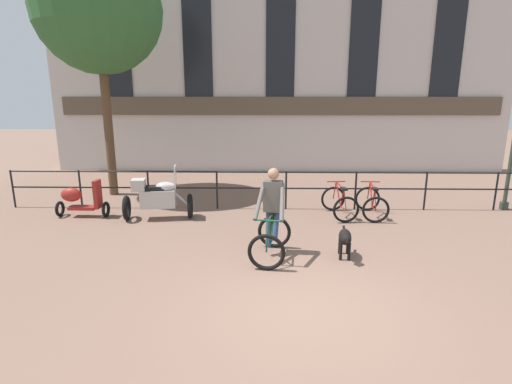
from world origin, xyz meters
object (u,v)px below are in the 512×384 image
object	(u,v)px
parked_motorcycle	(157,197)
parked_bicycle_mid_left	(372,203)
parked_bicycle_near_lamp	(339,203)
parked_scooter	(80,199)
cyclist_with_bike	(272,218)
dog	(345,238)

from	to	relation	value
parked_motorcycle	parked_bicycle_mid_left	size ratio (longest dim) A/B	1.52
parked_bicycle_near_lamp	parked_scooter	distance (m)	6.60
cyclist_with_bike	parked_bicycle_near_lamp	distance (m)	3.16
parked_motorcycle	parked_bicycle_mid_left	distance (m)	5.41
parked_motorcycle	cyclist_with_bike	bearing A→B (deg)	-137.18
parked_bicycle_near_lamp	dog	bearing A→B (deg)	74.21
parked_bicycle_mid_left	parked_scooter	bearing A→B (deg)	4.64
dog	parked_bicycle_mid_left	xyz separation A→B (m)	(1.20, 2.68, -0.04)
parked_scooter	parked_motorcycle	bearing A→B (deg)	-92.63
parked_bicycle_mid_left	parked_scooter	world-z (taller)	parked_scooter
dog	cyclist_with_bike	bearing A→B (deg)	-177.44
dog	parked_bicycle_mid_left	size ratio (longest dim) A/B	0.76
parked_scooter	cyclist_with_bike	bearing A→B (deg)	-115.28
dog	parked_bicycle_near_lamp	bearing A→B (deg)	88.70
cyclist_with_bike	parked_bicycle_mid_left	bearing A→B (deg)	53.57
cyclist_with_bike	parked_motorcycle	distance (m)	3.62
cyclist_with_bike	parked_motorcycle	bearing A→B (deg)	149.64
parked_bicycle_mid_left	parked_scooter	distance (m)	7.42
dog	parked_bicycle_near_lamp	world-z (taller)	parked_bicycle_near_lamp
cyclist_with_bike	dog	bearing A→B (deg)	4.50
parked_motorcycle	parked_bicycle_mid_left	bearing A→B (deg)	-94.89
parked_motorcycle	parked_bicycle_near_lamp	bearing A→B (deg)	-94.32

